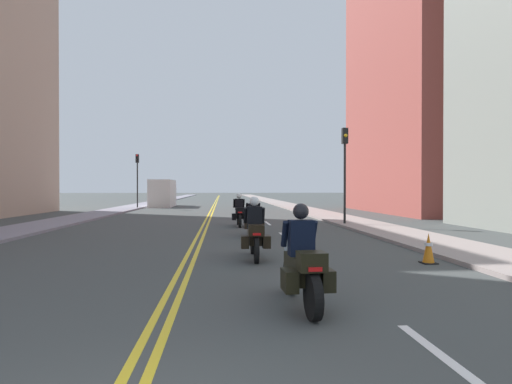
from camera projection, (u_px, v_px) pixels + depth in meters
name	position (u px, v px, depth m)	size (l,w,h in m)	color
ground_plane	(215.00, 204.00, 50.04)	(264.00, 264.00, 0.00)	#404443
sidewalk_left	(148.00, 204.00, 49.38)	(2.73, 144.00, 0.12)	gray
sidewalk_right	(281.00, 203.00, 50.71)	(2.73, 144.00, 0.12)	gray
centreline_yellow_inner	(214.00, 204.00, 50.03)	(0.12, 132.00, 0.01)	yellow
centreline_yellow_outer	(216.00, 204.00, 50.05)	(0.12, 132.00, 0.01)	yellow
lane_dashes_white	(255.00, 213.00, 31.39)	(0.14, 56.40, 0.01)	silver
building_right_1	(412.00, 34.00, 32.76)	(6.15, 15.34, 28.60)	#99463F
motorcycle_0	(302.00, 266.00, 6.55)	(0.78, 2.22, 1.66)	black
motorcycle_1	(255.00, 234.00, 11.02)	(0.76, 2.20, 1.68)	black
motorcycle_2	(253.00, 220.00, 16.26)	(0.77, 2.12, 1.58)	black
motorcycle_3	(239.00, 213.00, 20.58)	(0.77, 2.28, 1.66)	black
traffic_cone_0	(428.00, 248.00, 10.39)	(0.36, 0.36, 0.77)	black
traffic_light_near	(345.00, 159.00, 20.90)	(0.28, 0.38, 4.99)	black
traffic_light_far	(137.00, 171.00, 38.68)	(0.28, 0.38, 5.15)	black
parked_truck	(163.00, 194.00, 43.20)	(2.20, 6.50, 2.80)	silver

